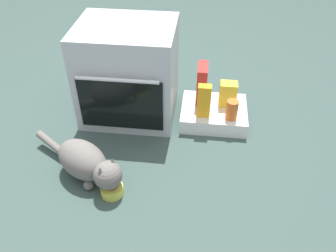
# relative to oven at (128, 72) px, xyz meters

# --- Properties ---
(ground) EXTENTS (8.00, 8.00, 0.00)m
(ground) POSITION_rel_oven_xyz_m (0.04, -0.45, -0.34)
(ground) COLOR #384C47
(oven) EXTENTS (0.65, 0.58, 0.68)m
(oven) POSITION_rel_oven_xyz_m (0.00, 0.00, 0.00)
(oven) COLOR #B7BABF
(oven) RESTS_ON ground
(pantry_cabinet) EXTENTS (0.46, 0.39, 0.11)m
(pantry_cabinet) POSITION_rel_oven_xyz_m (0.62, -0.03, -0.28)
(pantry_cabinet) COLOR white
(pantry_cabinet) RESTS_ON ground
(food_bowl) EXTENTS (0.13, 0.13, 0.09)m
(food_bowl) POSITION_rel_oven_xyz_m (0.05, -0.80, -0.30)
(food_bowl) COLOR #D1D14C
(food_bowl) RESTS_ON ground
(cat) EXTENTS (0.66, 0.47, 0.24)m
(cat) POSITION_rel_oven_xyz_m (-0.12, -0.69, -0.21)
(cat) COLOR slate
(cat) RESTS_ON ground
(snack_bag) EXTENTS (0.12, 0.09, 0.18)m
(snack_bag) POSITION_rel_oven_xyz_m (0.70, 0.02, -0.14)
(snack_bag) COLOR yellow
(snack_bag) RESTS_ON pantry_cabinet
(juice_carton) EXTENTS (0.09, 0.06, 0.24)m
(juice_carton) POSITION_rel_oven_xyz_m (0.54, -0.13, -0.11)
(juice_carton) COLOR orange
(juice_carton) RESTS_ON pantry_cabinet
(sauce_jar) EXTENTS (0.08, 0.08, 0.14)m
(sauce_jar) POSITION_rel_oven_xyz_m (0.73, -0.14, -0.16)
(sauce_jar) COLOR #D16023
(sauce_jar) RESTS_ON pantry_cabinet
(cereal_box) EXTENTS (0.07, 0.18, 0.28)m
(cereal_box) POSITION_rel_oven_xyz_m (0.52, 0.06, -0.09)
(cereal_box) COLOR #B72D28
(cereal_box) RESTS_ON pantry_cabinet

